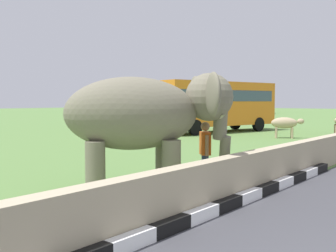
# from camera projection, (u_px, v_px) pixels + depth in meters

# --- Properties ---
(striped_curb) EXTENTS (16.20, 0.20, 0.24)m
(striped_curb) POSITION_uv_depth(u_px,v_px,m) (152.00, 234.00, 6.18)
(striped_curb) COLOR white
(striped_curb) RESTS_ON ground_plane
(barrier_parapet) EXTENTS (28.00, 0.36, 1.00)m
(barrier_parapet) POSITION_uv_depth(u_px,v_px,m) (217.00, 183.00, 8.16)
(barrier_parapet) COLOR tan
(barrier_parapet) RESTS_ON ground_plane
(elephant) EXTENTS (3.91, 3.73, 2.86)m
(elephant) POSITION_uv_depth(u_px,v_px,m) (147.00, 115.00, 9.28)
(elephant) COLOR #736D59
(elephant) RESTS_ON ground_plane
(person_handler) EXTENTS (0.52, 0.50, 1.66)m
(person_handler) POSITION_uv_depth(u_px,v_px,m) (205.00, 150.00, 10.11)
(person_handler) COLOR navy
(person_handler) RESTS_ON ground_plane
(bus_orange) EXTENTS (9.72, 4.69, 3.50)m
(bus_orange) POSITION_uv_depth(u_px,v_px,m) (217.00, 102.00, 27.76)
(bus_orange) COLOR orange
(bus_orange) RESTS_ON ground_plane
(cow_near) EXTENTS (1.30, 1.85, 1.23)m
(cow_near) POSITION_uv_depth(u_px,v_px,m) (285.00, 123.00, 23.29)
(cow_near) COLOR tan
(cow_near) RESTS_ON ground_plane
(hill_east) EXTENTS (26.78, 21.42, 11.37)m
(hill_east) POSITION_uv_depth(u_px,v_px,m) (210.00, 113.00, 71.35)
(hill_east) COLOR slate
(hill_east) RESTS_ON ground_plane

